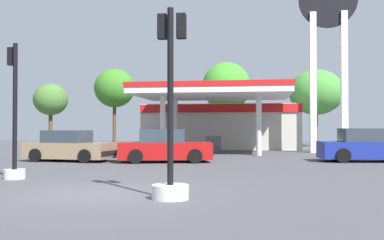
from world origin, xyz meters
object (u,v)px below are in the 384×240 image
object	(u,v)px
car_3	(367,147)
tree_1	(115,88)
station_pole_sign	(328,26)
tree_0	(51,100)
car_0	(164,147)
tree_2	(226,87)
traffic_signal_1	(14,135)
tree_3	(316,92)
car_1	(69,147)
traffic_signal_0	(171,141)

from	to	relation	value
car_3	tree_1	size ratio (longest dim) A/B	0.64
station_pole_sign	tree_0	size ratio (longest dim) A/B	2.19
car_0	tree_0	xyz separation A→B (m)	(-15.69, 20.57, 3.67)
car_3	tree_2	world-z (taller)	tree_2
car_0	tree_2	world-z (taller)	tree_2
traffic_signal_1	tree_3	bearing A→B (deg)	65.13
car_1	tree_0	xyz separation A→B (m)	(-11.03, 20.68, 3.69)
traffic_signal_0	traffic_signal_1	bearing A→B (deg)	150.26
station_pole_sign	car_0	bearing A→B (deg)	-133.28
tree_1	tree_2	bearing A→B (deg)	9.70
car_1	tree_0	bearing A→B (deg)	118.07
car_1	car_3	world-z (taller)	car_3
car_3	tree_2	size ratio (longest dim) A/B	0.59
car_1	car_0	bearing A→B (deg)	1.27
tree_2	tree_0	bearing A→B (deg)	-177.29
car_1	traffic_signal_0	world-z (taller)	traffic_signal_0
station_pole_sign	tree_0	bearing A→B (deg)	155.55
station_pole_sign	traffic_signal_0	distance (m)	22.27
car_3	tree_1	world-z (taller)	tree_1
tree_0	car_0	bearing A→B (deg)	-52.66
station_pole_sign	tree_1	size ratio (longest dim) A/B	1.83
tree_0	tree_2	size ratio (longest dim) A/B	0.76
tree_3	tree_1	bearing A→B (deg)	179.67
car_0	tree_3	xyz separation A→B (m)	(9.32, 19.52, 4.02)
station_pole_sign	traffic_signal_1	bearing A→B (deg)	-125.50
station_pole_sign	traffic_signal_0	bearing A→B (deg)	-107.68
traffic_signal_0	car_1	bearing A→B (deg)	123.67
traffic_signal_1	tree_0	world-z (taller)	tree_0
car_3	tree_3	bearing A→B (deg)	90.47
car_0	traffic_signal_0	distance (m)	11.05
tree_2	tree_3	distance (m)	8.20
car_1	tree_3	bearing A→B (deg)	54.52
station_pole_sign	car_0	distance (m)	14.95
car_0	tree_2	size ratio (longest dim) A/B	0.59
station_pole_sign	car_0	size ratio (longest dim) A/B	2.82
car_0	tree_2	xyz separation A→B (m)	(1.37, 21.38, 4.79)
station_pole_sign	traffic_signal_0	xyz separation A→B (m)	(-6.43, -20.17, -6.91)
station_pole_sign	car_1	bearing A→B (deg)	-144.88
car_1	tree_1	xyz separation A→B (m)	(-4.25, 19.72, 4.63)
car_0	traffic_signal_0	size ratio (longest dim) A/B	1.07
station_pole_sign	traffic_signal_1	world-z (taller)	station_pole_sign
station_pole_sign	traffic_signal_1	size ratio (longest dim) A/B	3.05
car_1	tree_0	size ratio (longest dim) A/B	0.73
car_1	car_3	distance (m)	14.25
tree_2	car_1	bearing A→B (deg)	-105.71
tree_1	tree_3	world-z (taller)	tree_1
car_3	tree_1	xyz separation A→B (m)	(-18.39, 17.88, 4.59)
car_3	traffic_signal_0	xyz separation A→B (m)	(-7.04, -12.50, 0.60)
car_1	car_3	size ratio (longest dim) A/B	0.95
traffic_signal_1	car_3	bearing A→B (deg)	36.16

